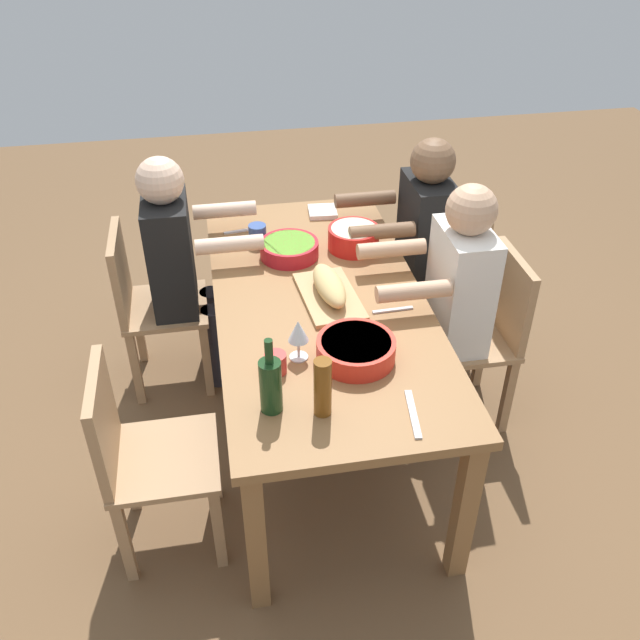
{
  "coord_description": "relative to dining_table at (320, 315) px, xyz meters",
  "views": [
    {
      "loc": [
        -2.33,
        0.41,
        2.33
      ],
      "look_at": [
        0.0,
        0.0,
        0.63
      ],
      "focal_mm": 38.46,
      "sensor_mm": 36.0,
      "label": 1
    }
  ],
  "objects": [
    {
      "name": "bread_loaf",
      "position": [
        -0.01,
        -0.04,
        0.15
      ],
      "size": [
        0.33,
        0.14,
        0.09
      ],
      "primitive_type": "ellipsoid",
      "rotation": [
        0.0,
        0.0,
        0.09
      ],
      "color": "tan",
      "rests_on": "cutting_board"
    },
    {
      "name": "cutting_board",
      "position": [
        -0.01,
        -0.04,
        0.1
      ],
      "size": [
        0.42,
        0.25,
        0.02
      ],
      "primitive_type": "cube",
      "rotation": [
        0.0,
        0.0,
        0.09
      ],
      "color": "tan",
      "rests_on": "dining_table"
    },
    {
      "name": "chair_far_left",
      "position": [
        -0.5,
        0.76,
        -0.17
      ],
      "size": [
        0.4,
        0.4,
        0.85
      ],
      "color": "#A87F56",
      "rests_on": "ground_plane"
    },
    {
      "name": "chair_far_right",
      "position": [
        0.5,
        0.76,
        -0.17
      ],
      "size": [
        0.4,
        0.4,
        0.85
      ],
      "color": "#A87F56",
      "rests_on": "ground_plane"
    },
    {
      "name": "diner_near_right",
      "position": [
        0.5,
        -0.57,
        0.04
      ],
      "size": [
        0.41,
        0.53,
        1.2
      ],
      "color": "#2D2D38",
      "rests_on": "ground_plane"
    },
    {
      "name": "ground_plane",
      "position": [
        0.0,
        0.0,
        -0.65
      ],
      "size": [
        8.0,
        8.0,
        0.0
      ],
      "primitive_type": "plane",
      "color": "brown"
    },
    {
      "name": "diner_far_right",
      "position": [
        0.5,
        0.57,
        0.04
      ],
      "size": [
        0.41,
        0.53,
        1.2
      ],
      "color": "#2D2D38",
      "rests_on": "ground_plane"
    },
    {
      "name": "cup_far_left",
      "position": [
        -0.44,
        0.24,
        0.12
      ],
      "size": [
        0.08,
        0.08,
        0.08
      ],
      "primitive_type": "cylinder",
      "color": "red",
      "rests_on": "dining_table"
    },
    {
      "name": "dining_table",
      "position": [
        0.0,
        0.0,
        0.0
      ],
      "size": [
        1.83,
        0.87,
        0.74
      ],
      "color": "olive",
      "rests_on": "ground_plane"
    },
    {
      "name": "carving_knife",
      "position": [
        -0.74,
        -0.18,
        0.09
      ],
      "size": [
        0.23,
        0.05,
        0.01
      ],
      "primitive_type": "cube",
      "rotation": [
        0.0,
        0.0,
        3.01
      ],
      "color": "silver",
      "rests_on": "dining_table"
    },
    {
      "name": "diner_near_center",
      "position": [
        0.0,
        -0.57,
        0.04
      ],
      "size": [
        0.41,
        0.53,
        1.2
      ],
      "color": "#2D2D38",
      "rests_on": "ground_plane"
    },
    {
      "name": "serving_bowl_pasta",
      "position": [
        0.39,
        -0.23,
        0.14
      ],
      "size": [
        0.24,
        0.24,
        0.1
      ],
      "color": "red",
      "rests_on": "dining_table"
    },
    {
      "name": "napkin_stack",
      "position": [
        0.76,
        -0.15,
        0.1
      ],
      "size": [
        0.15,
        0.15,
        0.02
      ],
      "primitive_type": "cube",
      "rotation": [
        0.0,
        0.0,
        -0.08
      ],
      "color": "white",
      "rests_on": "dining_table"
    },
    {
      "name": "wine_glass",
      "position": [
        -0.37,
        0.15,
        0.2
      ],
      "size": [
        0.08,
        0.08,
        0.17
      ],
      "color": "silver",
      "rests_on": "dining_table"
    },
    {
      "name": "fork_far_right",
      "position": [
        0.64,
        0.28,
        0.09
      ],
      "size": [
        0.04,
        0.17,
        0.01
      ],
      "primitive_type": "cube",
      "rotation": [
        0.0,
        0.0,
        0.15
      ],
      "color": "silver",
      "rests_on": "dining_table"
    },
    {
      "name": "beer_bottle",
      "position": [
        -0.68,
        0.11,
        0.2
      ],
      "size": [
        0.06,
        0.06,
        0.22
      ],
      "primitive_type": "cylinder",
      "color": "brown",
      "rests_on": "dining_table"
    },
    {
      "name": "serving_bowl_salad",
      "position": [
        0.37,
        0.08,
        0.13
      ],
      "size": [
        0.27,
        0.27,
        0.07
      ],
      "color": "#B21923",
      "rests_on": "dining_table"
    },
    {
      "name": "chair_near_right",
      "position": [
        0.5,
        -0.76,
        -0.17
      ],
      "size": [
        0.4,
        0.4,
        0.85
      ],
      "color": "#A87F56",
      "rests_on": "ground_plane"
    },
    {
      "name": "fork_near_center",
      "position": [
        -0.14,
        -0.28,
        0.09
      ],
      "size": [
        0.02,
        0.17,
        0.01
      ],
      "primitive_type": "cube",
      "rotation": [
        0.0,
        0.0,
        0.04
      ],
      "color": "silver",
      "rests_on": "dining_table"
    },
    {
      "name": "chair_near_center",
      "position": [
        0.0,
        -0.76,
        -0.17
      ],
      "size": [
        0.4,
        0.4,
        0.85
      ],
      "color": "#A87F56",
      "rests_on": "ground_plane"
    },
    {
      "name": "wine_bottle",
      "position": [
        -0.63,
        0.28,
        0.19
      ],
      "size": [
        0.08,
        0.08,
        0.29
      ],
      "color": "#193819",
      "rests_on": "dining_table"
    },
    {
      "name": "cup_far_right",
      "position": [
        0.51,
        0.21,
        0.13
      ],
      "size": [
        0.08,
        0.08,
        0.09
      ],
      "primitive_type": "cylinder",
      "color": "#334C8C",
      "rests_on": "dining_table"
    },
    {
      "name": "serving_bowl_fruit",
      "position": [
        -0.42,
        -0.06,
        0.13
      ],
      "size": [
        0.29,
        0.29,
        0.08
      ],
      "color": "red",
      "rests_on": "dining_table"
    }
  ]
}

